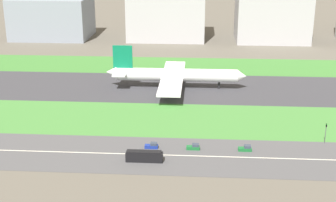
# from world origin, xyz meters

# --- Properties ---
(ground_plane) EXTENTS (800.00, 800.00, 0.00)m
(ground_plane) POSITION_xyz_m (0.00, 0.00, 0.00)
(ground_plane) COLOR #5B564C
(runway) EXTENTS (280.00, 46.00, 0.10)m
(runway) POSITION_xyz_m (0.00, 0.00, 0.05)
(runway) COLOR #38383D
(runway) RESTS_ON ground_plane
(grass_median_north) EXTENTS (280.00, 36.00, 0.10)m
(grass_median_north) POSITION_xyz_m (0.00, 41.00, 0.05)
(grass_median_north) COLOR #3D7A33
(grass_median_north) RESTS_ON ground_plane
(grass_median_south) EXTENTS (280.00, 36.00, 0.10)m
(grass_median_south) POSITION_xyz_m (0.00, -41.00, 0.05)
(grass_median_south) COLOR #427F38
(grass_median_south) RESTS_ON ground_plane
(highway) EXTENTS (280.00, 28.00, 0.10)m
(highway) POSITION_xyz_m (0.00, -73.00, 0.05)
(highway) COLOR #4C4C4F
(highway) RESTS_ON ground_plane
(highway_centerline) EXTENTS (266.00, 0.50, 0.01)m
(highway_centerline) POSITION_xyz_m (0.00, -73.00, 0.11)
(highway_centerline) COLOR silver
(highway_centerline) RESTS_ON highway
(airliner) EXTENTS (65.00, 56.00, 19.70)m
(airliner) POSITION_xyz_m (0.91, 0.00, 6.23)
(airliner) COLOR white
(airliner) RESTS_ON runway
(car_3) EXTENTS (4.40, 1.80, 2.00)m
(car_3) POSITION_xyz_m (11.73, -68.00, 0.92)
(car_3) COLOR #19662D
(car_3) RESTS_ON highway
(car_0) EXTENTS (4.40, 1.80, 2.00)m
(car_0) POSITION_xyz_m (-2.15, -68.00, 0.92)
(car_0) COLOR navy
(car_0) RESTS_ON highway
(car_2) EXTENTS (4.40, 1.80, 2.00)m
(car_2) POSITION_xyz_m (28.77, -68.00, 0.92)
(car_2) COLOR #19662D
(car_2) RESTS_ON highway
(bus_0) EXTENTS (11.60, 2.50, 3.50)m
(bus_0) POSITION_xyz_m (-3.55, -78.00, 1.82)
(bus_0) COLOR black
(bus_0) RESTS_ON highway
(traffic_light) EXTENTS (0.36, 0.50, 7.20)m
(traffic_light) POSITION_xyz_m (56.20, -60.01, 4.29)
(traffic_light) COLOR #4C4C51
(traffic_light) RESTS_ON highway
(terminal_building) EXTENTS (51.97, 39.62, 27.64)m
(terminal_building) POSITION_xyz_m (-90.00, 114.00, 13.82)
(terminal_building) COLOR gray
(terminal_building) RESTS_ON ground_plane
(hangar_building) EXTENTS (51.83, 34.63, 45.34)m
(hangar_building) POSITION_xyz_m (-10.16, 114.00, 22.67)
(hangar_building) COLOR #B2B2B7
(hangar_building) RESTS_ON ground_plane
(fuel_tank_west) EXTENTS (21.19, 21.19, 17.20)m
(fuel_tank_west) POSITION_xyz_m (-4.98, 159.00, 8.60)
(fuel_tank_west) COLOR silver
(fuel_tank_west) RESTS_ON ground_plane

